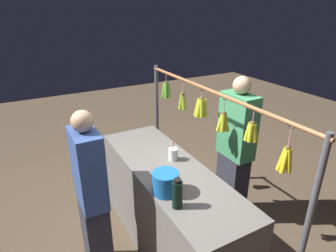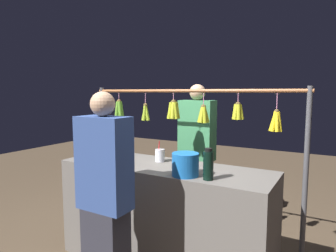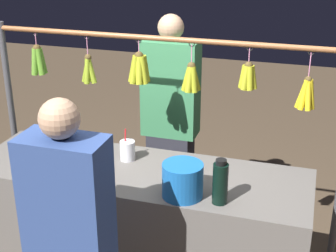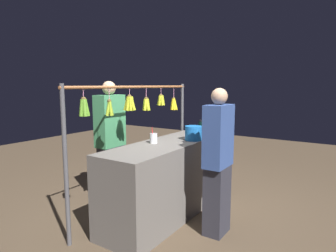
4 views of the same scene
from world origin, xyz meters
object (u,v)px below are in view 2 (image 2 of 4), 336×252
vendor_person (197,157)px  drink_cup (160,155)px  water_bottle (208,165)px  customer_person (105,204)px  blue_bucket (185,164)px

vendor_person → drink_cup: bearing=87.0°
water_bottle → customer_person: bearing=40.5°
drink_cup → customer_person: 0.83m
water_bottle → vendor_person: (0.58, -1.06, -0.21)m
blue_bucket → drink_cup: drink_cup is taller
blue_bucket → customer_person: customer_person is taller
blue_bucket → vendor_person: vendor_person is taller
drink_cup → vendor_person: bearing=-93.0°
blue_bucket → drink_cup: (0.42, -0.31, -0.03)m
drink_cup → vendor_person: size_ratio=0.12×
vendor_person → blue_bucket: bearing=110.0°
water_bottle → customer_person: size_ratio=0.15×
drink_cup → customer_person: customer_person is taller
customer_person → vendor_person: bearing=-89.9°
drink_cup → customer_person: size_ratio=0.12×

